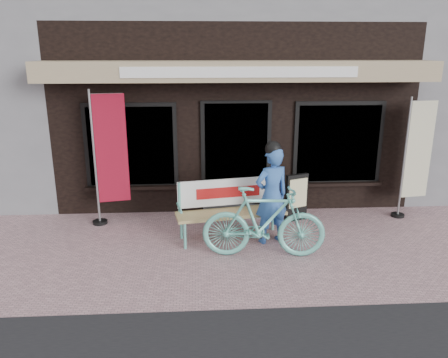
{
  "coord_description": "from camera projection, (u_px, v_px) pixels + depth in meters",
  "views": [
    {
      "loc": [
        -0.73,
        -6.23,
        3.11
      ],
      "look_at": [
        -0.31,
        0.7,
        1.05
      ],
      "focal_mm": 35.0,
      "sensor_mm": 36.0,
      "label": 1
    }
  ],
  "objects": [
    {
      "name": "bicycle",
      "position": [
        264.0,
        222.0,
        6.69
      ],
      "size": [
        1.94,
        0.71,
        1.14
      ],
      "primitive_type": "imported",
      "rotation": [
        0.0,
        0.0,
        1.48
      ],
      "color": "#61BEAD",
      "rests_on": "ground"
    },
    {
      "name": "person",
      "position": [
        272.0,
        194.0,
        7.14
      ],
      "size": [
        0.69,
        0.57,
        1.73
      ],
      "rotation": [
        0.0,
        0.0,
        0.34
      ],
      "color": "#3260AD",
      "rests_on": "ground"
    },
    {
      "name": "menu_stand",
      "position": [
        296.0,
        197.0,
        8.16
      ],
      "size": [
        0.45,
        0.25,
        0.9
      ],
      "rotation": [
        0.0,
        0.0,
        0.38
      ],
      "color": "black",
      "rests_on": "ground"
    },
    {
      "name": "bench",
      "position": [
        230.0,
        204.0,
        7.41
      ],
      "size": [
        1.9,
        0.78,
        1.0
      ],
      "rotation": [
        0.0,
        0.0,
        0.17
      ],
      "color": "#61BEAD",
      "rests_on": "ground"
    },
    {
      "name": "nobori_cream",
      "position": [
        416.0,
        156.0,
        8.19
      ],
      "size": [
        0.68,
        0.28,
        2.3
      ],
      "rotation": [
        0.0,
        0.0,
        0.14
      ],
      "color": "gray",
      "rests_on": "ground"
    },
    {
      "name": "ground",
      "position": [
        246.0,
        255.0,
        6.88
      ],
      "size": [
        70.0,
        70.0,
        0.0
      ],
      "primitive_type": "plane",
      "color": "#B88C92",
      "rests_on": "ground"
    },
    {
      "name": "nobori_red",
      "position": [
        109.0,
        156.0,
        7.83
      ],
      "size": [
        0.73,
        0.32,
        2.47
      ],
      "rotation": [
        0.0,
        0.0,
        0.19
      ],
      "color": "gray",
      "rests_on": "ground"
    },
    {
      "name": "storefront",
      "position": [
        226.0,
        55.0,
        10.78
      ],
      "size": [
        7.0,
        6.77,
        6.0
      ],
      "color": "black",
      "rests_on": "ground"
    }
  ]
}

